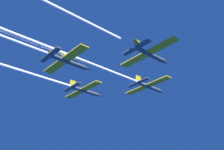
% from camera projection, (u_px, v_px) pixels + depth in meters
% --- Properties ---
extents(jet_lead, '(17.53, 55.04, 2.90)m').
position_uv_depth(jet_lead, '(111.00, 72.00, 74.20)').
color(jet_lead, '#4C5660').
extents(jet_left_wing, '(17.53, 64.49, 2.90)m').
position_uv_depth(jet_left_wing, '(26.00, 73.00, 74.04)').
color(jet_left_wing, '#4C5660').
extents(jet_right_wing, '(17.53, 55.98, 2.90)m').
position_uv_depth(jet_right_wing, '(98.00, 29.00, 56.03)').
color(jet_right_wing, '#4C5660').
extents(jet_slot, '(17.53, 56.51, 2.90)m').
position_uv_depth(jet_slot, '(1.00, 37.00, 56.29)').
color(jet_slot, '#4C5660').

